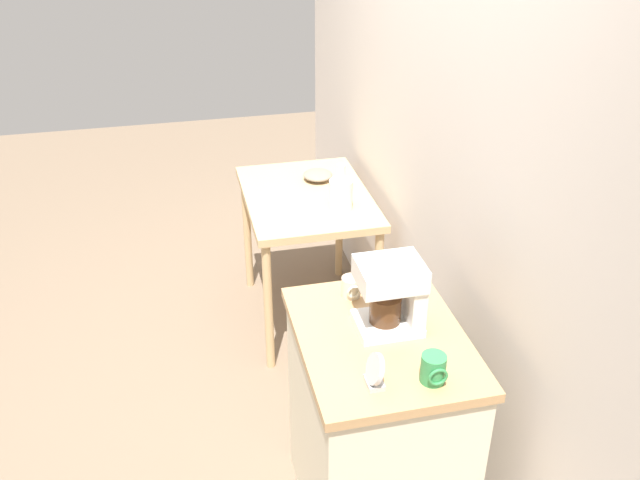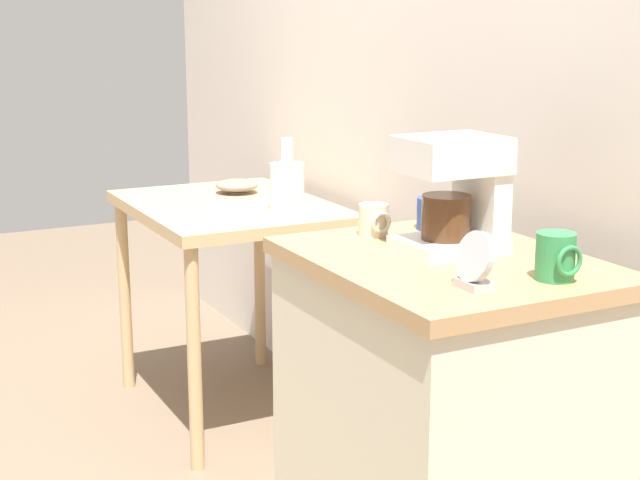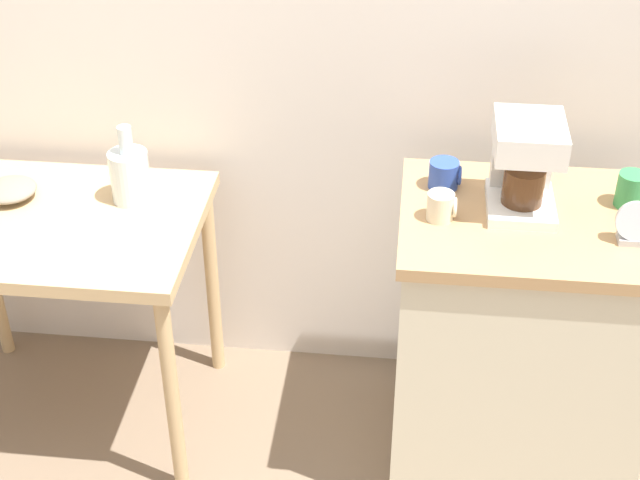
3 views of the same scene
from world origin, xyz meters
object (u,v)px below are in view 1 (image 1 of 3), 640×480
coffee_maker (395,292)px  mug_blue (395,282)px  bowl_stoneware (318,175)px  mug_tall_green (433,369)px  glass_carafe_vase (341,194)px  mug_small_cream (351,287)px  table_clock (375,372)px

coffee_maker → mug_blue: bearing=160.0°
coffee_maker → bowl_stoneware: bearing=177.4°
bowl_stoneware → mug_tall_green: bearing=-1.1°
bowl_stoneware → glass_carafe_vase: 0.37m
glass_carafe_vase → mug_blue: glass_carafe_vase is taller
bowl_stoneware → mug_small_cream: bearing=-7.2°
glass_carafe_vase → coffee_maker: size_ratio=0.93×
mug_blue → glass_carafe_vase: bearing=178.4°
table_clock → glass_carafe_vase: bearing=169.8°
bowl_stoneware → coffee_maker: bearing=-2.6°
coffee_maker → table_clock: 0.33m
mug_tall_green → mug_small_cream: size_ratio=1.23×
glass_carafe_vase → mug_tall_green: glass_carafe_vase is taller
coffee_maker → mug_blue: size_ratio=2.88×
mug_blue → bowl_stoneware: bearing=-179.6°
bowl_stoneware → table_clock: 1.78m
table_clock → mug_blue: bearing=154.8°
glass_carafe_vase → table_clock: bearing=-10.2°
glass_carafe_vase → table_clock: 1.42m
bowl_stoneware → coffee_maker: 1.50m
mug_blue → coffee_maker: bearing=-20.0°
mug_blue → table_clock: (0.48, -0.23, 0.01)m
bowl_stoneware → mug_tall_green: (1.78, -0.04, 0.14)m
mug_small_cream → mug_blue: bearing=87.2°
mug_small_cream → table_clock: size_ratio=0.68×
glass_carafe_vase → coffee_maker: bearing=-5.1°
mug_tall_green → coffee_maker: bearing=-174.0°
mug_tall_green → mug_blue: (-0.50, 0.04, -0.01)m
glass_carafe_vase → table_clock: glass_carafe_vase is taller
mug_small_cream → table_clock: 0.49m
mug_small_cream → mug_blue: (0.01, 0.17, 0.00)m
coffee_maker → table_clock: coffee_maker is taller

